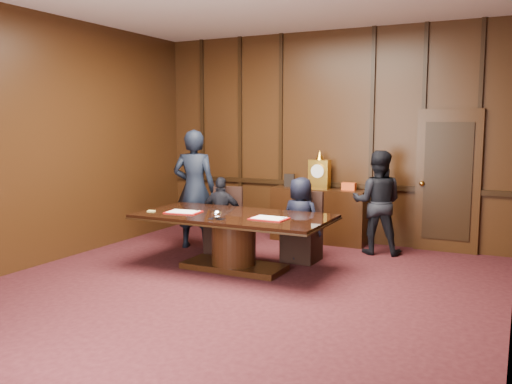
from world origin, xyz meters
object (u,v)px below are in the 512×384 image
sideboard (319,213)px  conference_table (234,233)px  witness_left (194,189)px  signatory_right (300,220)px  witness_right (377,202)px  signatory_left (222,215)px

sideboard → conference_table: bearing=-101.6°
sideboard → witness_left: bearing=-141.7°
conference_table → signatory_right: bearing=50.9°
signatory_right → witness_right: (0.86, 0.98, 0.18)m
conference_table → signatory_left: size_ratio=2.25×
conference_table → signatory_right: signatory_right is taller
witness_left → signatory_left: bearing=155.1°
sideboard → conference_table: size_ratio=0.61×
witness_left → witness_right: witness_left is taller
sideboard → witness_right: witness_right is taller
signatory_right → witness_right: size_ratio=0.77×
witness_left → conference_table: bearing=126.5°
witness_right → sideboard: bearing=-29.6°
signatory_left → signatory_right: 1.30m
signatory_left → witness_left: size_ratio=0.62×
signatory_left → signatory_right: bearing=162.0°
conference_table → signatory_right: 1.04m
conference_table → witness_right: (1.51, 1.78, 0.28)m
signatory_left → witness_left: (-0.54, 0.07, 0.36)m
conference_table → signatory_right: (0.65, 0.80, 0.10)m
witness_left → sideboard: bearing=-158.8°
conference_table → sideboard: bearing=78.4°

